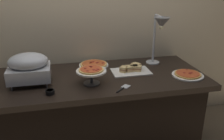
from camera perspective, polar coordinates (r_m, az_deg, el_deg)
back_wall at (r=2.59m, az=-4.77°, el=11.87°), size 4.40×0.04×2.40m
buffet_table at (r=2.40m, az=-2.49°, el=-9.71°), size 1.90×0.84×0.76m
chafing_dish at (r=2.13m, az=-18.82°, el=0.69°), size 0.34×0.27×0.27m
heat_lamp at (r=2.38m, az=11.12°, el=9.60°), size 0.15×0.30×0.51m
pizza_plate_front at (r=2.33m, az=17.23°, el=-1.03°), size 0.28×0.28×0.03m
pizza_plate_center at (r=2.48m, az=-4.27°, el=1.28°), size 0.30×0.30×0.03m
pizza_plate_raised_stand at (r=2.04m, az=-4.85°, el=-0.42°), size 0.25×0.25×0.14m
sandwich_platter at (r=2.33m, az=4.63°, el=0.16°), size 0.36×0.23×0.06m
sauce_cup_near at (r=1.95m, az=-14.24°, el=-4.95°), size 0.07×0.07×0.04m
serving_spatula at (r=1.99m, az=2.62°, el=-4.24°), size 0.15×0.14×0.01m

